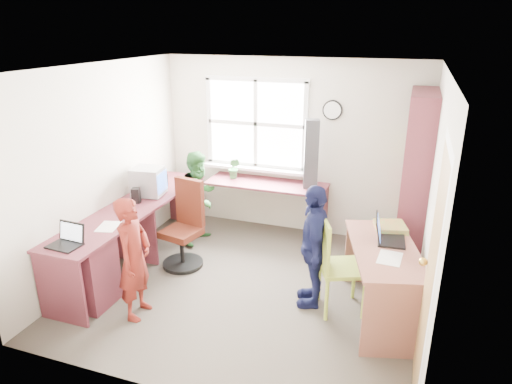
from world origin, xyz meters
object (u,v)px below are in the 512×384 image
Objects in this scene: swivel_chair at (185,229)px; laptop_left at (67,240)px; wooden_chair at (335,262)px; laptop_right at (386,235)px; right_desk at (383,267)px; bookshelf at (414,186)px; l_desk at (131,244)px; cd_tower at (311,154)px; person_green at (200,197)px; crt_monitor at (148,181)px; person_red at (134,258)px; potted_plant at (234,168)px; person_navy at (314,246)px.

swivel_chair is 3.29× the size of laptop_left.
wooden_chair is 2.63× the size of laptop_right.
right_desk is 0.68× the size of bookshelf.
l_desk is at bearing 93.34° from laptop_right.
cd_tower is 0.72× the size of person_green.
crt_monitor is 1.27× the size of laptop_left.
laptop_left is at bearing 98.02° from person_red.
l_desk is at bearing 31.56° from person_red.
swivel_chair is at bearing -98.21° from potted_plant.
potted_plant is at bearing 93.14° from swivel_chair.
wooden_chair is 0.80× the size of person_red.
person_navy is at bearing 143.81° from wooden_chair.
bookshelf is at bearing 131.07° from person_navy.
swivel_chair is 1.17× the size of cd_tower.
laptop_right is 0.31× the size of person_green.
cd_tower reaches higher than right_desk.
right_desk is 0.70m from person_navy.
right_desk is 4.44× the size of laptop_left.
cd_tower is at bearing -178.27° from person_navy.
potted_plant is at bearing 129.80° from right_desk.
cd_tower is at bearing 89.01° from wooden_chair.
cd_tower reaches higher than person_green.
laptop_right is (0.45, 0.22, 0.27)m from wooden_chair.
crt_monitor is (-0.20, 0.76, 0.48)m from l_desk.
l_desk is 0.73m from person_red.
crt_monitor is at bearing -116.22° from person_navy.
person_navy is (-0.69, -0.16, -0.16)m from laptop_right.
wooden_chair is 0.80× the size of person_green.
potted_plant is (-1.71, 1.58, 0.35)m from wooden_chair.
bookshelf is at bearing 65.05° from right_desk.
person_navy is (0.39, -1.51, -0.54)m from cd_tower.
person_red reaches higher than wooden_chair.
swivel_chair reaches higher than wooden_chair.
crt_monitor is 0.33× the size of person_green.
wooden_chair is at bearing -42.64° from potted_plant.
cd_tower is at bearing 56.33° from laptop_left.
potted_plant is 0.23× the size of person_navy.
swivel_chair reaches higher than laptop_right.
l_desk is at bearing 169.32° from right_desk.
laptop_right reaches higher than laptop_left.
person_navy is at bearing 0.21° from swivel_chair.
cd_tower is at bearing -59.17° from person_green.
l_desk is at bearing -96.65° from person_navy.
bookshelf is at bearing -6.41° from potted_plant.
right_desk is 3.11m from laptop_left.
person_navy reaches higher than potted_plant.
person_red is (-1.85, -0.73, 0.09)m from wooden_chair.
potted_plant is 0.67m from person_green.
swivel_chair reaches higher than potted_plant.
swivel_chair is at bearing 156.82° from right_desk.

